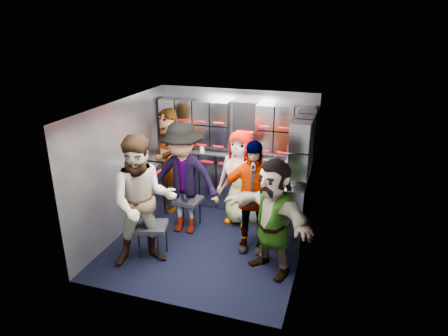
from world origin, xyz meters
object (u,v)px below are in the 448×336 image
(attendant_standing, at_px, (168,161))
(attendant_arc_d, at_px, (252,197))
(attendant_arc_a, at_px, (143,202))
(attendant_arc_e, at_px, (272,217))
(jump_seat_near_left, at_px, (152,228))
(jump_seat_mid_left, at_px, (188,202))
(attendant_arc_b, at_px, (183,179))
(jump_seat_mid_right, at_px, (254,220))
(attendant_arc_c, at_px, (241,178))
(jump_seat_center, at_px, (243,198))
(jump_seat_near_right, at_px, (274,239))

(attendant_standing, relative_size, attendant_arc_d, 1.08)
(attendant_arc_a, xyz_separation_m, attendant_arc_e, (1.69, 0.34, -0.12))
(jump_seat_near_left, relative_size, attendant_arc_e, 0.31)
(jump_seat_near_left, xyz_separation_m, attendant_arc_d, (1.30, 0.60, 0.41))
(jump_seat_mid_left, bearing_deg, attendant_arc_d, -18.02)
(attendant_standing, distance_m, attendant_arc_b, 0.86)
(attendant_standing, bearing_deg, attendant_arc_b, -12.46)
(jump_seat_mid_left, relative_size, attendant_arc_d, 0.29)
(jump_seat_near_left, height_order, jump_seat_mid_left, jump_seat_near_left)
(attendant_arc_a, height_order, attendant_arc_b, attendant_arc_a)
(jump_seat_mid_right, distance_m, attendant_arc_c, 0.81)
(jump_seat_center, distance_m, attendant_arc_d, 1.13)
(attendant_arc_a, distance_m, attendant_arc_e, 1.72)
(jump_seat_center, distance_m, attendant_arc_e, 1.64)
(attendant_arc_a, bearing_deg, attendant_arc_d, 0.65)
(attendant_arc_e, bearing_deg, jump_seat_near_right, 121.08)
(jump_seat_mid_left, relative_size, attendant_arc_a, 0.26)
(attendant_arc_c, xyz_separation_m, attendant_arc_d, (0.38, -0.77, 0.05))
(attendant_arc_d, bearing_deg, jump_seat_mid_right, 84.12)
(attendant_arc_d, bearing_deg, jump_seat_near_left, -161.32)
(attendant_standing, xyz_separation_m, attendant_arc_b, (0.56, -0.66, -0.02))
(jump_seat_near_left, xyz_separation_m, attendant_arc_a, (-0.00, -0.18, 0.49))
(attendant_arc_c, distance_m, attendant_arc_e, 1.43)
(jump_seat_mid_right, height_order, attendant_arc_d, attendant_arc_d)
(attendant_standing, height_order, attendant_arc_b, attendant_standing)
(jump_seat_near_right, bearing_deg, attendant_arc_a, -162.95)
(attendant_standing, bearing_deg, jump_seat_near_right, 9.20)
(attendant_arc_a, bearing_deg, jump_seat_mid_left, 52.40)
(jump_seat_mid_left, height_order, attendant_standing, attendant_standing)
(attendant_standing, xyz_separation_m, attendant_arc_e, (2.09, -1.29, -0.11))
(jump_seat_mid_right, relative_size, attendant_arc_e, 0.29)
(jump_seat_mid_right, bearing_deg, jump_seat_near_left, -149.25)
(jump_seat_mid_right, xyz_separation_m, attendant_arc_b, (-1.15, 0.02, 0.52))
(jump_seat_mid_right, relative_size, attendant_arc_d, 0.28)
(jump_seat_mid_left, bearing_deg, attendant_standing, 139.57)
(jump_seat_mid_left, xyz_separation_m, jump_seat_mid_right, (1.15, -0.20, -0.05))
(jump_seat_near_right, distance_m, attendant_arc_a, 1.85)
(jump_seat_mid_left, xyz_separation_m, attendant_arc_e, (1.53, -0.81, 0.38))
(jump_seat_mid_left, height_order, attendant_arc_c, attendant_arc_c)
(attendant_arc_d, bearing_deg, attendant_arc_b, 164.51)
(attendant_standing, relative_size, attendant_arc_e, 1.14)
(jump_seat_center, height_order, attendant_arc_a, attendant_arc_a)
(jump_seat_center, xyz_separation_m, attendant_standing, (-1.33, -0.10, 0.56))
(attendant_standing, bearing_deg, attendant_arc_c, 33.52)
(jump_seat_near_left, bearing_deg, jump_seat_near_right, 11.31)
(attendant_arc_a, bearing_deg, jump_seat_mid_right, 6.14)
(jump_seat_center, bearing_deg, attendant_arc_e, -61.13)
(jump_seat_mid_left, height_order, attendant_arc_a, attendant_arc_a)
(jump_seat_mid_left, xyz_separation_m, attendant_arc_c, (0.77, 0.39, 0.37))
(attendant_arc_a, xyz_separation_m, attendant_arc_d, (1.30, 0.78, -0.08))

